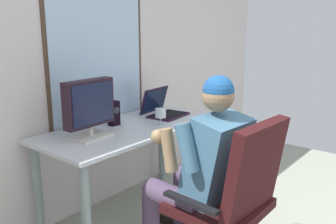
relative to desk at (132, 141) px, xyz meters
name	(u,v)px	position (x,y,z in m)	size (l,w,h in m)	color
wall_rear	(66,60)	(-0.28, 0.40, 0.63)	(5.75, 0.08, 2.53)	silver
desk	(132,141)	(0.00, 0.00, 0.00)	(1.50, 0.69, 0.76)	gray
office_chair	(235,192)	(-0.13, -1.00, -0.08)	(0.64, 0.63, 1.01)	black
person_seated	(201,166)	(-0.12, -0.74, 0.01)	(0.54, 0.77, 1.24)	#533F5B
crt_monitor	(89,106)	(-0.39, 0.01, 0.35)	(0.40, 0.22, 0.41)	beige
laptop	(162,108)	(0.42, 0.04, 0.18)	(0.36, 0.34, 0.24)	#27132B
wine_glass	(161,114)	(0.15, -0.18, 0.22)	(0.08, 0.08, 0.14)	silver
desk_speaker	(114,113)	(-0.07, 0.13, 0.22)	(0.08, 0.08, 0.19)	black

